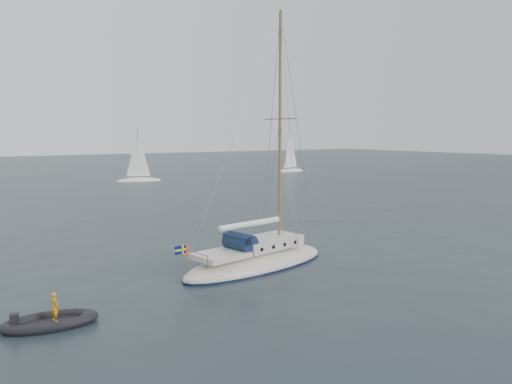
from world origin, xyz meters
TOP-DOWN VIEW (x-y plane):
  - ground at (0.00, 0.00)m, footprint 300.00×300.00m
  - sailboat at (-2.62, -2.84)m, footprint 10.18×3.05m
  - dinghy at (-4.53, -1.50)m, footprint 2.61×1.18m
  - rib at (-13.83, -5.52)m, footprint 3.56×1.62m
  - distant_yacht_c at (9.37, 47.81)m, footprint 6.69×3.57m
  - distant_yacht_b at (40.45, 50.56)m, footprint 6.64×3.54m

SIDE VIEW (x-z plane):
  - ground at x=0.00m, z-range 0.00..0.00m
  - dinghy at x=-4.53m, z-range -0.02..0.35m
  - rib at x=-13.83m, z-range -0.45..0.88m
  - sailboat at x=-2.62m, z-range -6.15..8.35m
  - distant_yacht_b at x=40.45m, z-range -0.64..8.15m
  - distant_yacht_c at x=9.37m, z-range -0.64..8.22m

